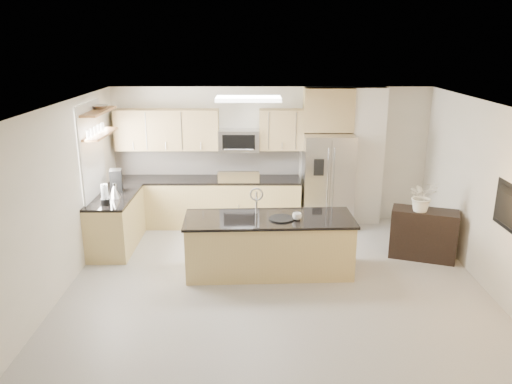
{
  "coord_description": "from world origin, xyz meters",
  "views": [
    {
      "loc": [
        -0.3,
        -6.15,
        3.42
      ],
      "look_at": [
        -0.28,
        1.3,
        1.15
      ],
      "focal_mm": 35.0,
      "sensor_mm": 36.0,
      "label": 1
    }
  ],
  "objects_px": {
    "bowl": "(100,106)",
    "island": "(269,245)",
    "television": "(509,211)",
    "microwave": "(239,140)",
    "credenza": "(423,234)",
    "platter": "(281,219)",
    "flower_vase": "(423,188)",
    "kettle": "(114,191)",
    "refrigerator": "(327,181)",
    "cup": "(297,216)",
    "range": "(239,201)",
    "coffee_maker": "(116,181)",
    "blender": "(105,196)"
  },
  "relations": [
    {
      "from": "platter",
      "to": "flower_vase",
      "type": "bearing_deg",
      "value": 13.53
    },
    {
      "from": "kettle",
      "to": "coffee_maker",
      "type": "height_order",
      "value": "coffee_maker"
    },
    {
      "from": "range",
      "to": "flower_vase",
      "type": "xyz_separation_m",
      "value": [
        2.94,
        -1.57,
        0.72
      ]
    },
    {
      "from": "platter",
      "to": "coffee_maker",
      "type": "bearing_deg",
      "value": 154.65
    },
    {
      "from": "television",
      "to": "flower_vase",
      "type": "bearing_deg",
      "value": 20.16
    },
    {
      "from": "bowl",
      "to": "island",
      "type": "bearing_deg",
      "value": -24.09
    },
    {
      "from": "island",
      "to": "cup",
      "type": "relative_size",
      "value": 19.04
    },
    {
      "from": "refrigerator",
      "to": "range",
      "type": "bearing_deg",
      "value": 178.4
    },
    {
      "from": "blender",
      "to": "television",
      "type": "xyz_separation_m",
      "value": [
        5.58,
        -1.58,
        0.28
      ]
    },
    {
      "from": "microwave",
      "to": "cup",
      "type": "distance_m",
      "value": 2.54
    },
    {
      "from": "credenza",
      "to": "flower_vase",
      "type": "height_order",
      "value": "flower_vase"
    },
    {
      "from": "island",
      "to": "television",
      "type": "relative_size",
      "value": 2.39
    },
    {
      "from": "microwave",
      "to": "kettle",
      "type": "height_order",
      "value": "microwave"
    },
    {
      "from": "blender",
      "to": "coffee_maker",
      "type": "distance_m",
      "value": 0.75
    },
    {
      "from": "flower_vase",
      "to": "refrigerator",
      "type": "bearing_deg",
      "value": 130.03
    },
    {
      "from": "refrigerator",
      "to": "credenza",
      "type": "xyz_separation_m",
      "value": [
        1.37,
        -1.49,
        -0.48
      ]
    },
    {
      "from": "credenza",
      "to": "bowl",
      "type": "xyz_separation_m",
      "value": [
        -5.28,
        0.73,
        1.97
      ]
    },
    {
      "from": "range",
      "to": "bowl",
      "type": "xyz_separation_m",
      "value": [
        -2.25,
        -0.81,
        1.91
      ]
    },
    {
      "from": "blender",
      "to": "bowl",
      "type": "height_order",
      "value": "bowl"
    },
    {
      "from": "coffee_maker",
      "to": "blender",
      "type": "bearing_deg",
      "value": -88.48
    },
    {
      "from": "kettle",
      "to": "island",
      "type": "bearing_deg",
      "value": -18.55
    },
    {
      "from": "range",
      "to": "kettle",
      "type": "bearing_deg",
      "value": -149.51
    },
    {
      "from": "range",
      "to": "island",
      "type": "xyz_separation_m",
      "value": [
        0.51,
        -2.04,
        -0.03
      ]
    },
    {
      "from": "microwave",
      "to": "credenza",
      "type": "distance_m",
      "value": 3.67
    },
    {
      "from": "cup",
      "to": "range",
      "type": "bearing_deg",
      "value": 113.32
    },
    {
      "from": "bowl",
      "to": "credenza",
      "type": "bearing_deg",
      "value": -7.83
    },
    {
      "from": "blender",
      "to": "coffee_maker",
      "type": "relative_size",
      "value": 0.89
    },
    {
      "from": "blender",
      "to": "bowl",
      "type": "relative_size",
      "value": 1.01
    },
    {
      "from": "island",
      "to": "television",
      "type": "height_order",
      "value": "television"
    },
    {
      "from": "cup",
      "to": "refrigerator",
      "type": "bearing_deg",
      "value": 70.56
    },
    {
      "from": "credenza",
      "to": "bowl",
      "type": "bearing_deg",
      "value": -168.79
    },
    {
      "from": "island",
      "to": "refrigerator",
      "type": "bearing_deg",
      "value": 57.77
    },
    {
      "from": "microwave",
      "to": "island",
      "type": "distance_m",
      "value": 2.52
    },
    {
      "from": "cup",
      "to": "credenza",
      "type": "bearing_deg",
      "value": 15.91
    },
    {
      "from": "microwave",
      "to": "bowl",
      "type": "bearing_deg",
      "value": -157.47
    },
    {
      "from": "platter",
      "to": "kettle",
      "type": "bearing_deg",
      "value": 161.29
    },
    {
      "from": "refrigerator",
      "to": "credenza",
      "type": "distance_m",
      "value": 2.08
    },
    {
      "from": "credenza",
      "to": "cup",
      "type": "relative_size",
      "value": 7.59
    },
    {
      "from": "platter",
      "to": "coffee_maker",
      "type": "xyz_separation_m",
      "value": [
        -2.79,
        1.32,
        0.21
      ]
    },
    {
      "from": "refrigerator",
      "to": "television",
      "type": "bearing_deg",
      "value": -58.96
    },
    {
      "from": "microwave",
      "to": "credenza",
      "type": "height_order",
      "value": "microwave"
    },
    {
      "from": "credenza",
      "to": "platter",
      "type": "xyz_separation_m",
      "value": [
        -2.34,
        -0.58,
        0.48
      ]
    },
    {
      "from": "kettle",
      "to": "flower_vase",
      "type": "distance_m",
      "value": 4.98
    },
    {
      "from": "credenza",
      "to": "coffee_maker",
      "type": "relative_size",
      "value": 2.72
    },
    {
      "from": "flower_vase",
      "to": "television",
      "type": "bearing_deg",
      "value": -69.84
    },
    {
      "from": "blender",
      "to": "kettle",
      "type": "xyz_separation_m",
      "value": [
        0.05,
        0.35,
        -0.03
      ]
    },
    {
      "from": "range",
      "to": "coffee_maker",
      "type": "xyz_separation_m",
      "value": [
        -2.09,
        -0.79,
        0.63
      ]
    },
    {
      "from": "refrigerator",
      "to": "platter",
      "type": "bearing_deg",
      "value": -115.05
    },
    {
      "from": "bowl",
      "to": "flower_vase",
      "type": "xyz_separation_m",
      "value": [
        5.19,
        -0.76,
        -1.18
      ]
    },
    {
      "from": "range",
      "to": "bowl",
      "type": "distance_m",
      "value": 3.06
    }
  ]
}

